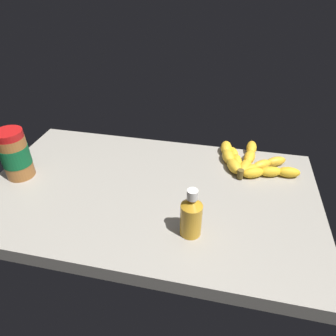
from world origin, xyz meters
The scene contains 4 objects.
ground_plane centered at (0.00, 0.00, -2.14)cm, with size 97.82×57.78×4.28cm, color gray.
banana_bunch centered at (-28.43, -18.77, 1.69)cm, with size 25.54×21.89×3.78cm.
peanut_butter_jar centered at (41.40, 1.40, 7.66)cm, with size 8.50×8.50×15.55cm.
honey_bottle centered at (-14.29, 14.22, 5.90)cm, with size 5.33×5.33×13.56cm.
Camera 1 is at (-19.87, 66.67, 56.62)cm, focal length 32.25 mm.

